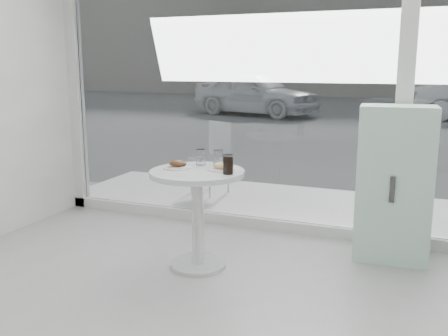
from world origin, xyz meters
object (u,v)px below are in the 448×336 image
at_px(patio_chair, 214,153).
at_px(water_tumbler_a, 201,158).
at_px(water_tumbler_b, 218,159).
at_px(cola_glass, 228,165).
at_px(mint_cabinet, 394,184).
at_px(plate_fritter, 178,165).
at_px(car_white, 255,93).
at_px(main_table, 197,198).
at_px(plate_donut, 222,167).

relative_size(patio_chair, water_tumbler_a, 6.71).
xyz_separation_m(water_tumbler_b, cola_glass, (0.19, -0.27, 0.02)).
xyz_separation_m(mint_cabinet, plate_fritter, (-1.55, -0.74, 0.17)).
xyz_separation_m(mint_cabinet, car_white, (-4.80, 10.91, 0.07)).
height_order(patio_chair, car_white, car_white).
relative_size(main_table, water_tumbler_b, 6.26).
distance_m(plate_fritter, water_tumbler_a, 0.22).
height_order(water_tumbler_b, cola_glass, cola_glass).
height_order(mint_cabinet, plate_donut, mint_cabinet).
bearing_deg(plate_donut, car_white, 107.21).
bearing_deg(water_tumbler_b, plate_fritter, -135.92).
distance_m(mint_cabinet, water_tumbler_b, 1.42).
bearing_deg(plate_fritter, patio_chair, 105.51).
height_order(patio_chair, water_tumbler_b, same).
relative_size(main_table, plate_donut, 3.65).
xyz_separation_m(patio_chair, car_white, (-2.69, 9.62, 0.17)).
xyz_separation_m(plate_fritter, water_tumbler_b, (0.24, 0.23, 0.03)).
bearing_deg(car_white, water_tumbler_a, -146.83).
bearing_deg(cola_glass, plate_fritter, 174.52).
distance_m(water_tumbler_a, water_tumbler_b, 0.14).
relative_size(plate_fritter, cola_glass, 1.47).
bearing_deg(cola_glass, water_tumbler_b, 125.13).
distance_m(mint_cabinet, cola_glass, 1.38).
relative_size(patio_chair, cola_glass, 5.83).
height_order(main_table, plate_fritter, plate_fritter).
relative_size(car_white, cola_glass, 28.28).
bearing_deg(main_table, patio_chair, 109.71).
height_order(car_white, cola_glass, car_white).
bearing_deg(plate_fritter, cola_glass, -5.48).
relative_size(mint_cabinet, plate_donut, 5.90).
distance_m(plate_donut, water_tumbler_b, 0.19).
relative_size(mint_cabinet, water_tumbler_b, 10.12).
xyz_separation_m(main_table, patio_chair, (-0.73, 2.04, -0.02)).
bearing_deg(patio_chair, main_table, -48.44).
bearing_deg(mint_cabinet, plate_fritter, -158.45).
distance_m(main_table, water_tumbler_b, 0.37).
bearing_deg(patio_chair, water_tumbler_a, -48.13).
height_order(patio_chair, plate_donut, patio_chair).
relative_size(car_white, plate_fritter, 19.26).
xyz_separation_m(mint_cabinet, patio_chair, (-2.11, 1.29, -0.09)).
bearing_deg(mint_cabinet, car_white, 109.66).
height_order(main_table, cola_glass, cola_glass).
distance_m(main_table, water_tumbler_a, 0.35).
xyz_separation_m(plate_donut, water_tumbler_b, (-0.09, 0.16, 0.03)).
relative_size(water_tumbler_b, cola_glass, 0.85).
height_order(mint_cabinet, plate_fritter, mint_cabinet).
bearing_deg(water_tumbler_a, plate_donut, -27.56).
relative_size(mint_cabinet, cola_glass, 8.62).
relative_size(main_table, plate_fritter, 3.63).
distance_m(main_table, patio_chair, 2.17).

